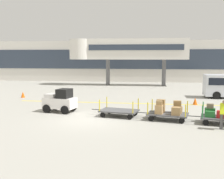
{
  "coord_description": "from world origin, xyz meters",
  "views": [
    {
      "loc": [
        3.45,
        -15.74,
        3.73
      ],
      "look_at": [
        0.95,
        3.42,
        1.42
      ],
      "focal_mm": 44.7,
      "sensor_mm": 36.0,
      "label": 1
    }
  ],
  "objects": [
    {
      "name": "baggage_handler",
      "position": [
        7.3,
        -1.23,
        0.87
      ],
      "size": [
        0.48,
        0.5,
        1.56
      ],
      "color": "#4C4C4C",
      "rests_on": "ground_plane"
    },
    {
      "name": "safety_cone_far",
      "position": [
        -7.84,
        8.1,
        0.28
      ],
      "size": [
        0.36,
        0.36,
        0.55
      ],
      "primitive_type": "cone",
      "color": "#EA590F",
      "rests_on": "ground_plane"
    },
    {
      "name": "ground_plane",
      "position": [
        0.0,
        0.0,
        0.0
      ],
      "size": [
        120.0,
        120.0,
        0.0
      ],
      "primitive_type": "plane",
      "color": "#9E9B91"
    },
    {
      "name": "terminal_building",
      "position": [
        0.0,
        25.97,
        3.01
      ],
      "size": [
        47.08,
        2.51,
        6.02
      ],
      "color": "silver",
      "rests_on": "ground_plane"
    },
    {
      "name": "safety_cone_near",
      "position": [
        7.09,
        6.22,
        0.28
      ],
      "size": [
        0.36,
        0.36,
        0.55
      ],
      "primitive_type": "cone",
      "color": "#EA590F",
      "rests_on": "ground_plane"
    },
    {
      "name": "jet_bridge",
      "position": [
        0.17,
        19.99,
        4.58
      ],
      "size": [
        15.09,
        3.0,
        5.93
      ],
      "color": "silver",
      "rests_on": "ground_plane"
    },
    {
      "name": "baggage_tug",
      "position": [
        -2.39,
        2.1,
        0.75
      ],
      "size": [
        2.28,
        1.6,
        1.58
      ],
      "color": "white",
      "rests_on": "ground_plane"
    },
    {
      "name": "baggage_cart_middle",
      "position": [
        4.62,
        0.62,
        0.57
      ],
      "size": [
        3.09,
        1.85,
        1.17
      ],
      "color": "#4C4C4F",
      "rests_on": "ground_plane"
    },
    {
      "name": "apron_lead_line",
      "position": [
        2.75,
        6.19,
        0.0
      ],
      "size": [
        19.67,
        0.46,
        0.01
      ],
      "primitive_type": "cube",
      "rotation": [
        0.0,
        0.0,
        -0.01
      ],
      "color": "yellow",
      "rests_on": "ground_plane"
    },
    {
      "name": "baggage_cart_tail",
      "position": [
        7.51,
        -0.01,
        0.49
      ],
      "size": [
        3.09,
        1.85,
        1.1
      ],
      "color": "#4C4C4F",
      "rests_on": "ground_plane"
    },
    {
      "name": "baggage_cart_lead",
      "position": [
        1.68,
        1.23,
        0.35
      ],
      "size": [
        3.09,
        1.85,
        1.1
      ],
      "color": "#4C4C4F",
      "rests_on": "ground_plane"
    }
  ]
}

